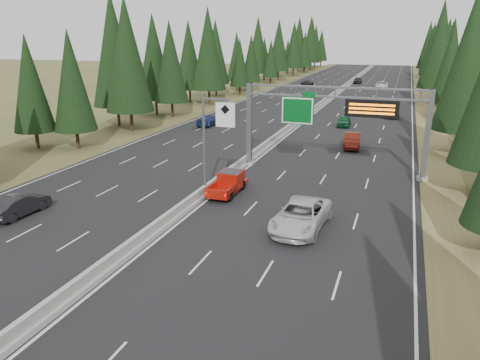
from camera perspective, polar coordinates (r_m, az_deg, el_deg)
name	(u,v)px	position (r m, az deg, el deg)	size (l,w,h in m)	color
road	(323,104)	(88.87, 10.12, 9.08)	(32.00, 260.00, 0.08)	black
shoulder_right	(426,109)	(87.83, 21.75, 8.04)	(3.60, 260.00, 0.06)	olive
shoulder_left	(233,100)	(93.35, -0.86, 9.71)	(3.60, 260.00, 0.06)	brown
median_barrier	(323,102)	(88.82, 10.13, 9.32)	(0.70, 260.00, 0.85)	gray
sign_gantry	(341,117)	(42.66, 12.21, 7.55)	(16.75, 0.98, 7.80)	slate
hov_sign_pole	(211,138)	(35.39, -3.57, 5.09)	(2.80, 0.50, 8.00)	slate
tree_row_right	(466,57)	(78.22, 25.81, 13.30)	(12.02, 244.27, 18.41)	black
tree_row_left	(192,52)	(85.32, -5.87, 15.27)	(11.65, 244.66, 18.98)	black
silver_minivan	(301,216)	(30.60, 7.44, -4.33)	(2.95, 6.40, 1.78)	silver
red_pickup	(229,181)	(37.32, -1.30, -0.16)	(1.82, 5.08, 1.66)	black
car_ahead_green	(344,121)	(67.13, 12.57, 7.05)	(1.71, 4.25, 1.45)	#114E2A
car_ahead_dkred	(352,141)	(53.98, 13.51, 4.70)	(1.74, 4.98, 1.64)	#59160C
car_ahead_dkgrey	(392,112)	(76.82, 18.00, 7.94)	(2.31, 5.68, 1.65)	black
car_ahead_white	(382,85)	(119.17, 16.91, 11.03)	(2.71, 5.88, 1.64)	white
car_ahead_far	(358,80)	(130.32, 14.14, 11.70)	(1.89, 4.71, 1.60)	black
car_onc_near	(20,205)	(36.07, -25.28, -2.76)	(1.59, 4.57, 1.51)	black
car_onc_blue	(209,120)	(66.09, -3.86, 7.26)	(2.01, 4.96, 1.44)	navy
car_onc_white	(293,100)	(88.87, 6.50, 9.73)	(1.68, 4.18, 1.43)	white
car_onc_far	(307,83)	(121.11, 8.20, 11.62)	(2.37, 5.13, 1.43)	black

